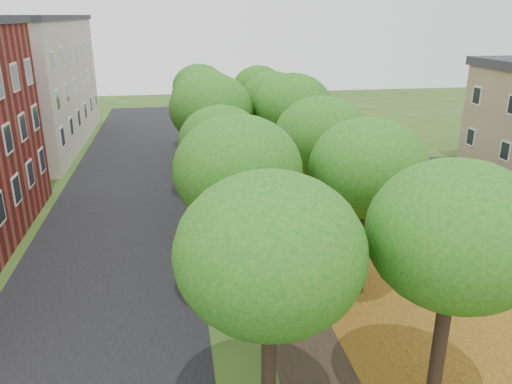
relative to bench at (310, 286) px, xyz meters
name	(u,v)px	position (x,y,z in m)	size (l,w,h in m)	color
street_asphalt	(120,220)	(-8.05, 9.08, -0.46)	(8.00, 70.00, 0.01)	black
footpath	(257,212)	(-0.55, 9.08, -0.46)	(3.20, 70.00, 0.01)	black
leaf_verge	(343,206)	(4.45, 9.08, -0.46)	(7.50, 70.00, 0.01)	olive
parking_lot	(469,193)	(12.95, 10.08, -0.46)	(9.00, 16.00, 0.01)	black
tree_row_west	(216,125)	(-2.75, 9.08, 4.57)	(4.39, 34.39, 6.92)	black
tree_row_east	(305,122)	(2.05, 9.08, 4.57)	(4.39, 34.39, 6.92)	black
building_cream	(14,83)	(-17.55, 27.08, 4.75)	(10.30, 20.30, 10.40)	beige
bench	(310,286)	(0.00, 0.00, 0.00)	(1.18, 1.94, 0.89)	#2B3630
car_red	(470,209)	(10.45, 6.07, 0.17)	(1.33, 3.80, 1.25)	maroon
car_grey	(449,193)	(10.45, 8.26, 0.28)	(2.09, 5.13, 1.49)	#38383E
car_white	(398,163)	(10.45, 15.02, 0.16)	(2.07, 4.50, 1.25)	silver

